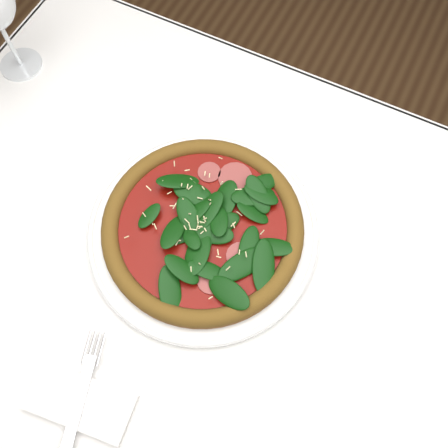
% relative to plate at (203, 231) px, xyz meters
% --- Properties ---
extents(ground, '(6.00, 6.00, 0.00)m').
position_rel_plate_xyz_m(ground, '(0.07, -0.02, -0.76)').
color(ground, brown).
rests_on(ground, ground).
extents(dining_table, '(1.21, 0.81, 0.75)m').
position_rel_plate_xyz_m(dining_table, '(0.07, -0.02, -0.11)').
color(dining_table, white).
rests_on(dining_table, ground).
extents(plate, '(0.37, 0.37, 0.02)m').
position_rel_plate_xyz_m(plate, '(0.00, 0.00, 0.00)').
color(plate, white).
rests_on(plate, dining_table).
extents(pizza, '(0.40, 0.40, 0.04)m').
position_rel_plate_xyz_m(pizza, '(-0.00, 0.00, 0.02)').
color(pizza, '#985E24').
rests_on(pizza, plate).
extents(napkin, '(0.16, 0.09, 0.01)m').
position_rel_plate_xyz_m(napkin, '(-0.03, -0.31, -0.00)').
color(napkin, white).
rests_on(napkin, dining_table).
extents(fork, '(0.07, 0.16, 0.00)m').
position_rel_plate_xyz_m(fork, '(-0.04, -0.28, 0.01)').
color(fork, silver).
rests_on(fork, napkin).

